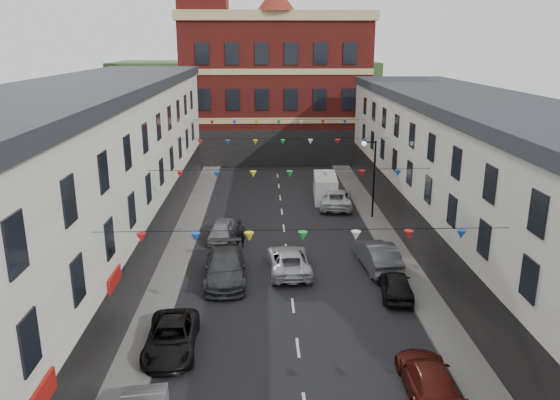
{
  "coord_description": "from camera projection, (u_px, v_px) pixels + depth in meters",
  "views": [
    {
      "loc": [
        -1.47,
        -25.18,
        12.95
      ],
      "look_at": [
        -0.43,
        7.08,
        3.57
      ],
      "focal_mm": 35.0,
      "sensor_mm": 36.0,
      "label": 1
    }
  ],
  "objects": [
    {
      "name": "ground",
      "position": [
        293.0,
        306.0,
        27.83
      ],
      "size": [
        160.0,
        160.0,
        0.0
      ],
      "primitive_type": "plane",
      "color": "black",
      "rests_on": "ground"
    },
    {
      "name": "pavement_left",
      "position": [
        164.0,
        289.0,
        29.51
      ],
      "size": [
        1.8,
        64.0,
        0.15
      ],
      "primitive_type": "cube",
      "color": "#605E5B",
      "rests_on": "ground"
    },
    {
      "name": "pavement_right",
      "position": [
        416.0,
        286.0,
        29.94
      ],
      "size": [
        1.8,
        64.0,
        0.15
      ],
      "primitive_type": "cube",
      "color": "#605E5B",
      "rests_on": "ground"
    },
    {
      "name": "terrace_left",
      "position": [
        55.0,
        202.0,
        26.93
      ],
      "size": [
        8.4,
        56.0,
        10.7
      ],
      "color": "beige",
      "rests_on": "ground"
    },
    {
      "name": "terrace_right",
      "position": [
        523.0,
        207.0,
        27.8
      ],
      "size": [
        8.4,
        56.0,
        9.7
      ],
      "color": "silver",
      "rests_on": "ground"
    },
    {
      "name": "civic_building",
      "position": [
        275.0,
        86.0,
        61.97
      ],
      "size": [
        20.6,
        13.3,
        18.5
      ],
      "color": "maroon",
      "rests_on": "ground"
    },
    {
      "name": "clock_tower",
      "position": [
        204.0,
        22.0,
        57.01
      ],
      "size": [
        5.6,
        5.6,
        30.0
      ],
      "color": "maroon",
      "rests_on": "ground"
    },
    {
      "name": "distant_hill",
      "position": [
        246.0,
        94.0,
        85.81
      ],
      "size": [
        40.0,
        14.0,
        10.0
      ],
      "primitive_type": "cube",
      "color": "#2C4922",
      "rests_on": "ground"
    },
    {
      "name": "street_lamp",
      "position": [
        371.0,
        169.0,
        40.37
      ],
      "size": [
        1.1,
        0.36,
        6.0
      ],
      "color": "black",
      "rests_on": "ground"
    },
    {
      "name": "car_left_c",
      "position": [
        171.0,
        338.0,
        23.58
      ],
      "size": [
        2.3,
        4.72,
        1.29
      ],
      "primitive_type": "imported",
      "rotation": [
        0.0,
        0.0,
        0.03
      ],
      "color": "black",
      "rests_on": "ground"
    },
    {
      "name": "car_left_d",
      "position": [
        225.0,
        267.0,
        30.52
      ],
      "size": [
        2.52,
        5.65,
        1.61
      ],
      "primitive_type": "imported",
      "rotation": [
        0.0,
        0.0,
        0.05
      ],
      "color": "#373A3E",
      "rests_on": "ground"
    },
    {
      "name": "car_left_e",
      "position": [
        221.0,
        231.0,
        36.91
      ],
      "size": [
        1.89,
        3.93,
        1.3
      ],
      "primitive_type": "imported",
      "rotation": [
        0.0,
        0.0,
        -0.1
      ],
      "color": "gray",
      "rests_on": "ground"
    },
    {
      "name": "car_right_c",
      "position": [
        429.0,
        379.0,
        20.69
      ],
      "size": [
        2.0,
        4.61,
        1.32
      ],
      "primitive_type": "imported",
      "rotation": [
        0.0,
        0.0,
        3.11
      ],
      "color": "#511610",
      "rests_on": "ground"
    },
    {
      "name": "car_right_d",
      "position": [
        396.0,
        285.0,
        28.68
      ],
      "size": [
        1.95,
        4.05,
        1.33
      ],
      "primitive_type": "imported",
      "rotation": [
        0.0,
        0.0,
        3.04
      ],
      "color": "black",
      "rests_on": "ground"
    },
    {
      "name": "car_right_e",
      "position": [
        378.0,
        255.0,
        32.23
      ],
      "size": [
        2.16,
        5.05,
        1.62
      ],
      "primitive_type": "imported",
      "rotation": [
        0.0,
        0.0,
        3.23
      ],
      "color": "#505258",
      "rests_on": "ground"
    },
    {
      "name": "car_right_f",
      "position": [
        336.0,
        198.0,
        44.27
      ],
      "size": [
        3.13,
        5.65,
        1.5
      ],
      "primitive_type": "imported",
      "rotation": [
        0.0,
        0.0,
        3.02
      ],
      "color": "silver",
      "rests_on": "ground"
    },
    {
      "name": "moving_car",
      "position": [
        289.0,
        260.0,
        31.78
      ],
      "size": [
        2.58,
        5.14,
        1.4
      ],
      "primitive_type": "imported",
      "rotation": [
        0.0,
        0.0,
        3.19
      ],
      "color": "silver",
      "rests_on": "ground"
    },
    {
      "name": "white_van",
      "position": [
        325.0,
        188.0,
        46.23
      ],
      "size": [
        2.12,
        4.87,
        2.11
      ],
      "primitive_type": "cube",
      "rotation": [
        0.0,
        0.0,
        -0.06
      ],
      "color": "white",
      "rests_on": "ground"
    },
    {
      "name": "pedestrian",
      "position": [
        240.0,
        234.0,
        35.41
      ],
      "size": [
        0.71,
        0.48,
        1.93
      ],
      "primitive_type": "imported",
      "rotation": [
        0.0,
        0.0,
        0.02
      ],
      "color": "black",
      "rests_on": "ground"
    }
  ]
}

